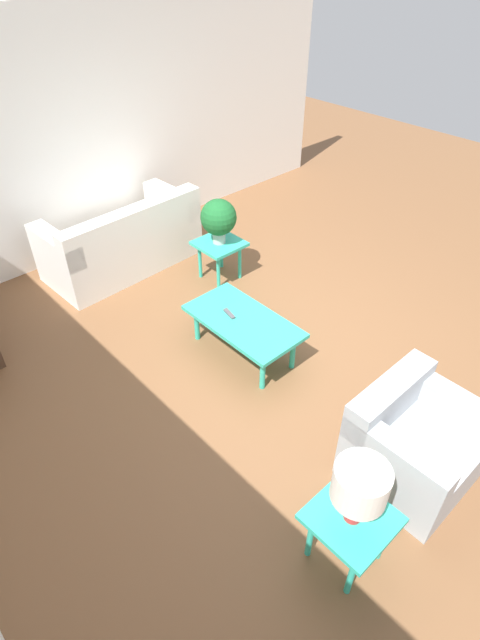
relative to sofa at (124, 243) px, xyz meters
name	(u,v)px	position (x,y,z in m)	size (l,w,h in m)	color
ground_plane	(282,350)	(-2.32, -0.27, -0.33)	(14.00, 14.00, 0.00)	brown
wall_right	(96,133)	(0.74, -0.27, 1.02)	(0.12, 7.20, 2.70)	white
sofa	(124,243)	(0.00, 0.00, 0.00)	(0.93, 1.81, 0.85)	white
armchair	(412,443)	(-3.87, 0.01, -0.02)	(0.78, 0.85, 0.73)	#A8ADB2
coffee_table	(243,323)	(-2.08, 0.02, 0.03)	(1.11, 0.58, 0.40)	#2DB79E
side_table_plant	(219,248)	(-0.94, -0.67, 0.06)	(0.48, 0.48, 0.46)	#2DB79E
side_table_lamp	(350,523)	(-3.97, 0.89, 0.06)	(0.48, 0.48, 0.46)	#2DB79E
potted_plant	(219,218)	(-0.94, -0.67, 0.44)	(0.39, 0.39, 0.50)	#B2ADA3
table_lamp	(360,486)	(-3.97, 0.89, 0.46)	(0.32, 0.32, 0.46)	red
remote_control	(229,314)	(-1.94, 0.07, 0.09)	(0.16, 0.07, 0.02)	#4C4C51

